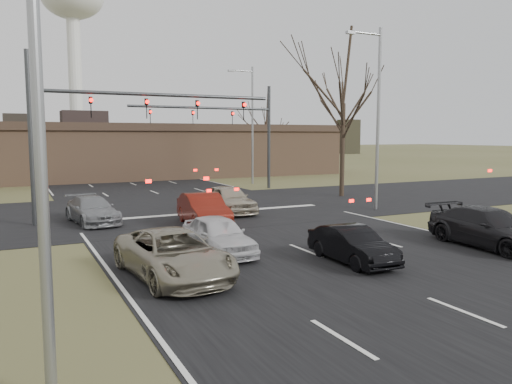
# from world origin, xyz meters

# --- Properties ---
(ground) EXTENTS (360.00, 360.00, 0.00)m
(ground) POSITION_xyz_m (0.00, 0.00, 0.00)
(ground) COLOR #4D4D29
(ground) RESTS_ON ground
(road_main) EXTENTS (14.00, 300.00, 0.02)m
(road_main) POSITION_xyz_m (0.00, 60.00, 0.01)
(road_main) COLOR black
(road_main) RESTS_ON ground
(road_cross) EXTENTS (200.00, 14.00, 0.02)m
(road_cross) POSITION_xyz_m (0.00, 15.00, 0.01)
(road_cross) COLOR black
(road_cross) RESTS_ON ground
(building) EXTENTS (42.40, 10.40, 5.30)m
(building) POSITION_xyz_m (2.00, 38.00, 2.67)
(building) COLOR #89644A
(building) RESTS_ON ground
(water_tower) EXTENTS (15.00, 15.00, 44.50)m
(water_tower) POSITION_xyz_m (6.00, 120.00, 35.47)
(water_tower) COLOR silver
(water_tower) RESTS_ON ground
(mast_arm_near) EXTENTS (12.12, 0.24, 8.00)m
(mast_arm_near) POSITION_xyz_m (-5.23, 13.00, 5.07)
(mast_arm_near) COLOR #383A3D
(mast_arm_near) RESTS_ON ground
(mast_arm_far) EXTENTS (11.12, 0.24, 8.00)m
(mast_arm_far) POSITION_xyz_m (6.18, 23.00, 5.02)
(mast_arm_far) COLOR #383A3D
(mast_arm_far) RESTS_ON ground
(streetlight_left) EXTENTS (2.34, 0.25, 10.00)m
(streetlight_left) POSITION_xyz_m (-8.82, -4.00, 5.59)
(streetlight_left) COLOR gray
(streetlight_left) RESTS_ON ground
(streetlight_right_near) EXTENTS (2.34, 0.25, 10.00)m
(streetlight_right_near) POSITION_xyz_m (8.82, 10.00, 5.59)
(streetlight_right_near) COLOR gray
(streetlight_right_near) RESTS_ON ground
(streetlight_right_far) EXTENTS (2.34, 0.25, 10.00)m
(streetlight_right_far) POSITION_xyz_m (9.32, 27.00, 5.59)
(streetlight_right_far) COLOR gray
(streetlight_right_far) RESTS_ON ground
(tree_right_near) EXTENTS (6.90, 6.90, 11.50)m
(tree_right_near) POSITION_xyz_m (11.00, 16.00, 8.90)
(tree_right_near) COLOR black
(tree_right_near) RESTS_ON ground
(tree_right_far) EXTENTS (5.40, 5.40, 9.00)m
(tree_right_far) POSITION_xyz_m (15.00, 35.00, 6.96)
(tree_right_far) COLOR black
(tree_right_far) RESTS_ON ground
(car_silver_suv) EXTENTS (2.76, 5.23, 1.40)m
(car_silver_suv) POSITION_xyz_m (-5.26, 1.86, 0.70)
(car_silver_suv) COLOR gray
(car_silver_suv) RESTS_ON ground
(car_white_sedan) EXTENTS (1.68, 4.03, 1.37)m
(car_white_sedan) POSITION_xyz_m (-3.00, 3.98, 0.68)
(car_white_sedan) COLOR silver
(car_white_sedan) RESTS_ON ground
(car_black_hatch) EXTENTS (1.38, 3.68, 1.20)m
(car_black_hatch) POSITION_xyz_m (0.50, 0.96, 0.60)
(car_black_hatch) COLOR black
(car_black_hatch) RESTS_ON ground
(car_charcoal_sedan) EXTENTS (2.32, 5.14, 1.46)m
(car_charcoal_sedan) POSITION_xyz_m (6.50, 0.54, 0.73)
(car_charcoal_sedan) COLOR black
(car_charcoal_sedan) RESTS_ON ground
(car_grey_ahead) EXTENTS (2.34, 4.57, 1.27)m
(car_grey_ahead) POSITION_xyz_m (-6.01, 12.50, 0.63)
(car_grey_ahead) COLOR gray
(car_grey_ahead) RESTS_ON ground
(car_red_ahead) EXTENTS (2.01, 4.66, 1.49)m
(car_red_ahead) POSITION_xyz_m (-1.51, 9.48, 0.75)
(car_red_ahead) COLOR maroon
(car_red_ahead) RESTS_ON ground
(car_silver_ahead) EXTENTS (1.87, 4.46, 1.51)m
(car_silver_ahead) POSITION_xyz_m (1.05, 12.50, 0.75)
(car_silver_ahead) COLOR #B4A991
(car_silver_ahead) RESTS_ON ground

